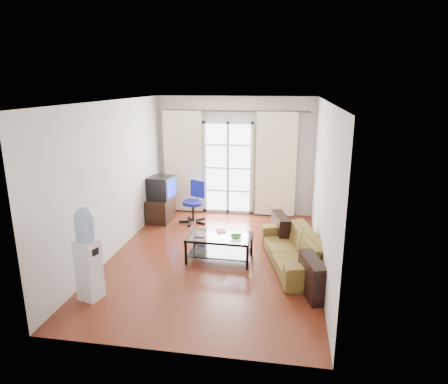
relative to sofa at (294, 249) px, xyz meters
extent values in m
plane|color=maroon|center=(-1.38, 0.08, -0.28)|extent=(5.20, 5.20, 0.00)
plane|color=white|center=(-1.38, 0.08, 2.42)|extent=(5.20, 5.20, 0.00)
cube|color=beige|center=(-1.38, 2.68, 1.07)|extent=(3.60, 0.02, 2.70)
cube|color=beige|center=(-1.38, -2.52, 1.07)|extent=(3.60, 0.02, 2.70)
cube|color=beige|center=(-3.18, 0.08, 1.07)|extent=(0.02, 5.20, 2.70)
cube|color=beige|center=(0.42, 0.08, 1.07)|extent=(0.02, 5.20, 2.70)
cube|color=white|center=(-1.53, 2.64, 0.79)|extent=(1.01, 0.02, 2.04)
cube|color=white|center=(-1.53, 2.62, 0.79)|extent=(1.16, 0.06, 2.15)
cylinder|color=#4C3F2D|center=(-1.38, 2.58, 2.10)|extent=(3.30, 0.04, 0.04)
cube|color=#FFFDCD|center=(-2.58, 2.56, 0.92)|extent=(0.90, 0.07, 2.35)
cube|color=#FFFDCD|center=(-0.43, 2.56, 0.92)|extent=(0.90, 0.07, 2.35)
cube|color=gray|center=(-0.58, 2.58, 0.05)|extent=(0.64, 0.12, 0.64)
imported|color=brown|center=(0.00, 0.00, 0.00)|extent=(2.32, 1.73, 0.57)
cube|color=silver|center=(-1.27, -0.01, 0.16)|extent=(1.12, 0.66, 0.01)
cube|color=black|center=(-1.27, -0.01, -0.15)|extent=(1.06, 0.60, 0.01)
cube|color=black|center=(-1.80, -0.28, -0.06)|extent=(0.04, 0.04, 0.44)
cube|color=black|center=(-0.75, -0.31, -0.06)|extent=(0.04, 0.04, 0.44)
cube|color=black|center=(-1.78, 0.29, -0.06)|extent=(0.04, 0.04, 0.44)
cube|color=black|center=(-0.74, 0.26, -0.06)|extent=(0.04, 0.04, 0.44)
imported|color=green|center=(-0.97, -0.06, 0.19)|extent=(0.21, 0.21, 0.05)
imported|color=maroon|center=(-1.35, 0.17, 0.17)|extent=(0.29, 0.30, 0.02)
cube|color=black|center=(-1.58, -0.14, 0.17)|extent=(0.16, 0.05, 0.02)
cube|color=black|center=(-2.92, 1.79, -0.03)|extent=(0.49, 0.72, 0.52)
cube|color=black|center=(-2.90, 1.85, 0.47)|extent=(0.55, 0.58, 0.48)
cube|color=#0C19E5|center=(-2.65, 1.82, 0.47)|extent=(0.07, 0.42, 0.36)
cube|color=black|center=(-3.10, 1.88, 0.47)|extent=(0.19, 0.37, 0.31)
cylinder|color=black|center=(-2.17, 1.80, -0.05)|extent=(0.05, 0.05, 0.46)
cylinder|color=navy|center=(-2.17, 1.80, 0.17)|extent=(0.44, 0.44, 0.07)
cube|color=navy|center=(-2.10, 1.98, 0.44)|extent=(0.36, 0.18, 0.38)
cube|color=silver|center=(-2.86, -1.56, 0.16)|extent=(0.34, 0.34, 0.88)
cylinder|color=#83A4CB|center=(-2.86, -1.56, 0.77)|extent=(0.27, 0.27, 0.35)
sphere|color=#83A4CB|center=(-2.86, -1.56, 0.95)|extent=(0.27, 0.27, 0.27)
cube|color=black|center=(-2.73, -1.59, 0.46)|extent=(0.06, 0.12, 0.09)
camera|label=1|loc=(-0.15, -6.30, 2.71)|focal=32.00mm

